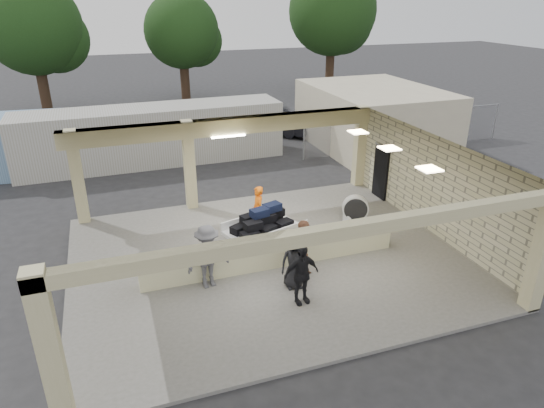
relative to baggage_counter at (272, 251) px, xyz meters
name	(u,v)px	position (x,y,z in m)	size (l,w,h in m)	color
ground	(267,260)	(0.00, 0.50, -0.59)	(120.00, 120.00, 0.00)	#272729
pavilion	(266,212)	(0.21, 1.16, 0.76)	(12.01, 10.00, 3.55)	#64635D
baggage_counter	(272,251)	(0.00, 0.00, 0.00)	(8.20, 0.58, 0.98)	beige
luggage_cart	(263,226)	(0.12, 1.20, 0.28)	(2.77, 2.17, 1.42)	white
drum_fan	(355,208)	(3.85, 1.86, 0.07)	(0.99, 0.68, 1.05)	white
baggage_handler	(258,211)	(0.24, 2.18, 0.38)	(0.64, 0.35, 1.74)	orange
passenger_a	(304,249)	(0.70, -0.86, 0.40)	(0.86, 0.38, 1.77)	brown
passenger_b	(301,274)	(0.09, -2.10, 0.38)	(1.02, 0.37, 1.74)	black
passenger_c	(208,257)	(-2.09, -0.50, 0.47)	(1.23, 0.43, 1.90)	#4F4F54
passenger_d	(295,261)	(0.21, -1.32, 0.33)	(0.80, 0.33, 1.63)	black
car_white_a	(338,120)	(8.98, 13.71, 0.17)	(2.50, 5.28, 1.51)	white
car_white_b	(378,119)	(11.73, 13.61, 0.06)	(1.53, 4.10, 1.29)	white
car_dark	(274,121)	(5.25, 14.75, 0.19)	(1.65, 4.66, 1.55)	black
container_white	(153,135)	(-2.19, 11.62, 0.80)	(12.78, 2.56, 2.77)	#BBBAB6
fence	(406,129)	(11.00, 9.50, 0.47)	(12.06, 0.06, 2.03)	gray
tree_left	(38,30)	(-7.68, 24.66, 5.00)	(6.60, 6.30, 9.00)	#382619
tree_mid	(186,34)	(2.32, 26.66, 4.38)	(6.00, 5.60, 8.00)	#382619
tree_right	(335,14)	(14.32, 25.66, 5.63)	(7.20, 7.00, 10.00)	#382619
adjacent_building	(373,117)	(9.50, 10.50, 1.01)	(6.00, 8.00, 3.20)	beige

